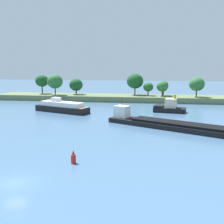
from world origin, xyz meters
TOP-DOWN VIEW (x-y plane):
  - ground_plane at (0.00, 0.00)m, footprint 400.00×400.00m
  - treeline_island at (2.25, 75.01)m, footprint 94.28×11.41m
  - tugboat at (20.22, 51.94)m, footprint 9.55×5.74m
  - white_riverboat at (-10.22, 47.35)m, footprint 17.16×9.97m
  - cargo_barge at (19.19, 31.22)m, footprint 29.38×17.91m
  - channel_buoy_red at (4.92, 7.38)m, footprint 0.70×0.70m

SIDE VIEW (x-z plane):
  - ground_plane at x=0.00m, z-range 0.00..0.00m
  - channel_buoy_red at x=4.92m, z-range -0.14..1.76m
  - cargo_barge at x=19.19m, z-range -1.94..3.70m
  - tugboat at x=20.22m, z-range -1.24..3.83m
  - white_riverboat at x=-10.22m, z-range -1.33..4.15m
  - treeline_island at x=2.25m, z-range -2.30..7.70m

